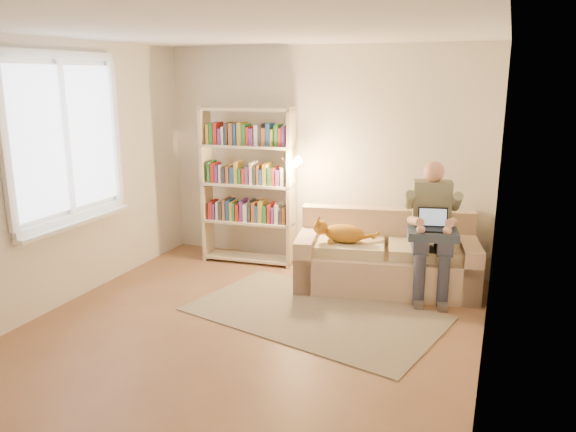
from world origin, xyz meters
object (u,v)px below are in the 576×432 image
at_px(person, 432,222).
at_px(cat, 343,233).
at_px(sofa, 386,260).
at_px(laptop, 432,224).
at_px(bookshelf, 248,178).

bearing_deg(person, cat, 178.36).
height_order(sofa, laptop, laptop).
distance_m(laptop, bookshelf, 2.28).
height_order(sofa, bookshelf, bookshelf).
bearing_deg(cat, bookshelf, 150.23).
bearing_deg(person, laptop, -95.33).
height_order(cat, laptop, laptop).
relative_size(cat, bookshelf, 0.34).
distance_m(sofa, bookshelf, 1.92).
xyz_separation_m(person, bookshelf, (-2.22, 0.28, 0.27)).
bearing_deg(bookshelf, cat, -23.25).
xyz_separation_m(person, laptop, (0.01, -0.13, 0.01)).
height_order(cat, bookshelf, bookshelf).
bearing_deg(sofa, bookshelf, 161.22).
relative_size(sofa, cat, 3.14).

